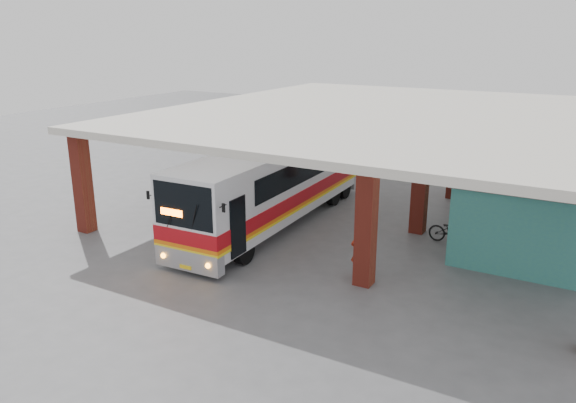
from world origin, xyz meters
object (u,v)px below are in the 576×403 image
at_px(coach_bus, 275,183).
at_px(red_chair, 487,199).
at_px(pedestrian, 360,253).
at_px(motorcycle, 454,232).

relative_size(coach_bus, red_chair, 16.67).
bearing_deg(pedestrian, red_chair, -111.82).
xyz_separation_m(pedestrian, red_chair, (2.22, 10.90, -0.54)).
bearing_deg(pedestrian, motorcycle, -123.63).
bearing_deg(coach_bus, motorcycle, 8.53).
bearing_deg(motorcycle, coach_bus, 104.28).
bearing_deg(pedestrian, coach_bus, -41.91).
relative_size(motorcycle, red_chair, 2.60).
bearing_deg(red_chair, motorcycle, -108.70).
height_order(coach_bus, motorcycle, coach_bus).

